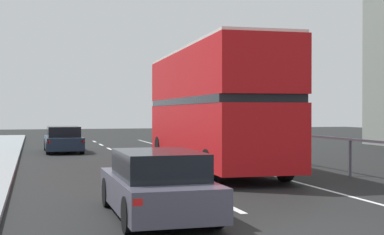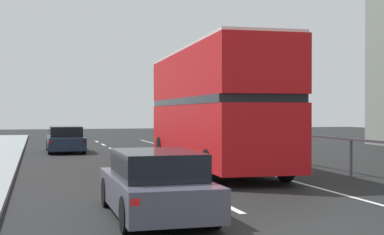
% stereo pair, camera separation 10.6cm
% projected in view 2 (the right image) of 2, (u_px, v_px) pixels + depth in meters
% --- Properties ---
extents(lane_paint_markings, '(3.50, 46.00, 0.01)m').
position_uv_depth(lane_paint_markings, '(227.00, 174.00, 18.68)').
color(lane_paint_markings, silver).
rests_on(lane_paint_markings, ground).
extents(bridge_side_railing, '(0.10, 42.00, 1.23)m').
position_uv_depth(bridge_side_railing, '(324.00, 143.00, 19.73)').
color(bridge_side_railing, '#484955').
rests_on(bridge_side_railing, ground).
extents(double_decker_bus_red, '(3.03, 11.34, 4.34)m').
position_uv_depth(double_decker_bus_red, '(213.00, 105.00, 20.40)').
color(double_decker_bus_red, red).
rests_on(double_decker_bus_red, ground).
extents(hatchback_car_near, '(1.76, 4.19, 1.31)m').
position_uv_depth(hatchback_car_near, '(156.00, 185.00, 11.06)').
color(hatchback_car_near, '#4A4858').
rests_on(hatchback_car_near, ground).
extents(sedan_car_ahead, '(1.86, 4.58, 1.33)m').
position_uv_depth(sedan_car_ahead, '(65.00, 140.00, 28.84)').
color(sedan_car_ahead, '#19273A').
rests_on(sedan_car_ahead, ground).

